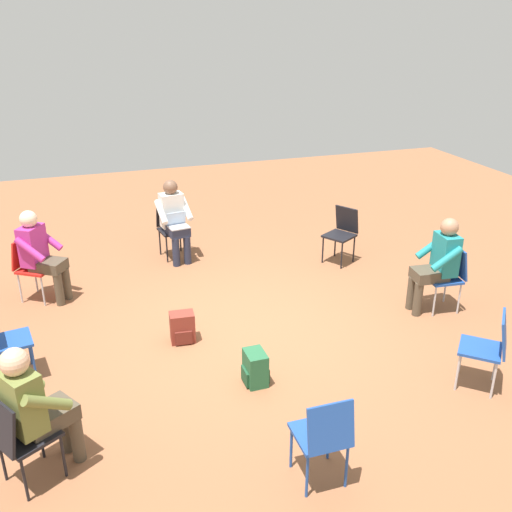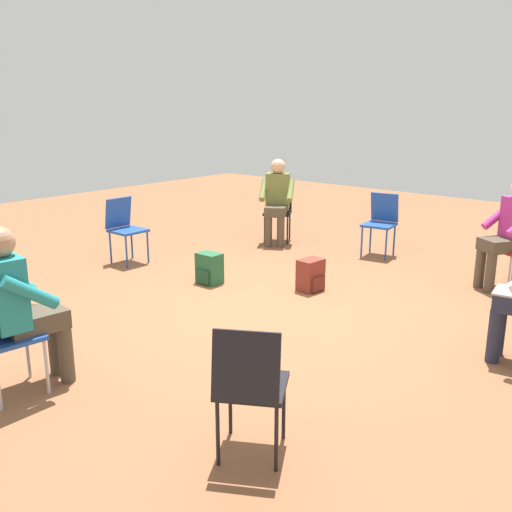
# 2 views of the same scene
# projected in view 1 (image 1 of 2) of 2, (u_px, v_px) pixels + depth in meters

# --- Properties ---
(ground_plane) EXTENTS (16.21, 16.21, 0.00)m
(ground_plane) POSITION_uv_depth(u_px,v_px,m) (247.00, 331.00, 6.88)
(ground_plane) COLOR brown
(chair_east) EXTENTS (0.49, 0.46, 0.85)m
(chair_east) POSITION_uv_depth(u_px,v_px,m) (171.00, 225.00, 8.85)
(chair_east) COLOR black
(chair_east) RESTS_ON ground
(chair_southwest) EXTENTS (0.58, 0.59, 0.85)m
(chair_southwest) POSITION_uv_depth(u_px,v_px,m) (489.00, 345.00, 5.66)
(chair_southwest) COLOR #1E4799
(chair_southwest) RESTS_ON ground
(chair_west) EXTENTS (0.44, 0.40, 0.85)m
(chair_west) POSITION_uv_depth(u_px,v_px,m) (324.00, 434.00, 4.46)
(chair_west) COLOR #1E4799
(chair_west) RESTS_ON ground
(chair_northwest) EXTENTS (0.56, 0.58, 0.85)m
(chair_northwest) POSITION_uv_depth(u_px,v_px,m) (19.00, 435.00, 4.46)
(chair_northwest) COLOR black
(chair_northwest) RESTS_ON ground
(chair_southeast) EXTENTS (0.56, 0.57, 0.85)m
(chair_southeast) POSITION_uv_depth(u_px,v_px,m) (342.00, 231.00, 8.63)
(chair_southeast) COLOR black
(chair_southeast) RESTS_ON ground
(chair_north) EXTENTS (0.46, 0.49, 0.85)m
(chair_north) POSITION_uv_depth(u_px,v_px,m) (2.00, 338.00, 5.79)
(chair_north) COLOR #1E4799
(chair_north) RESTS_ON ground
(chair_northeast) EXTENTS (0.57, 0.58, 0.85)m
(chair_northeast) POSITION_uv_depth(u_px,v_px,m) (31.00, 264.00, 7.49)
(chair_northeast) COLOR red
(chair_northeast) RESTS_ON ground
(chair_south) EXTENTS (0.44, 0.48, 0.85)m
(chair_south) POSITION_uv_depth(u_px,v_px,m) (448.00, 274.00, 7.22)
(chair_south) COLOR #1E4799
(chair_south) RESTS_ON ground
(person_with_laptop) EXTENTS (0.56, 0.54, 1.24)m
(person_with_laptop) POSITION_uv_depth(u_px,v_px,m) (174.00, 217.00, 8.64)
(person_with_laptop) COLOR #23283D
(person_with_laptop) RESTS_ON ground
(person_in_teal) EXTENTS (0.53, 0.55, 1.24)m
(person_in_teal) POSITION_uv_depth(u_px,v_px,m) (438.00, 260.00, 7.10)
(person_in_teal) COLOR #4C4233
(person_in_teal) RESTS_ON ground
(person_in_olive) EXTENTS (0.62, 0.63, 1.24)m
(person_in_olive) POSITION_uv_depth(u_px,v_px,m) (35.00, 404.00, 4.50)
(person_in_olive) COLOR #4C4233
(person_in_olive) RESTS_ON ground
(person_in_magenta) EXTENTS (0.63, 0.63, 1.24)m
(person_in_magenta) POSITION_uv_depth(u_px,v_px,m) (40.00, 251.00, 7.37)
(person_in_magenta) COLOR #4C4233
(person_in_magenta) RESTS_ON ground
(backpack_near_laptop_user) EXTENTS (0.27, 0.30, 0.36)m
(backpack_near_laptop_user) POSITION_uv_depth(u_px,v_px,m) (182.00, 329.00, 6.61)
(backpack_near_laptop_user) COLOR maroon
(backpack_near_laptop_user) RESTS_ON ground
(backpack_by_empty_chair) EXTENTS (0.28, 0.25, 0.36)m
(backpack_by_empty_chair) POSITION_uv_depth(u_px,v_px,m) (255.00, 370.00, 5.86)
(backpack_by_empty_chair) COLOR #235B38
(backpack_by_empty_chair) RESTS_ON ground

